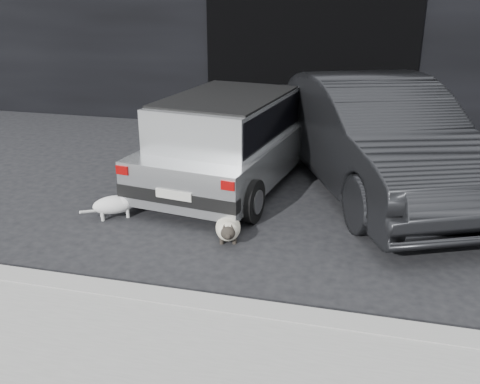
% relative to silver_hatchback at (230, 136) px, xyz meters
% --- Properties ---
extents(ground, '(80.00, 80.00, 0.00)m').
position_rel_silver_hatchback_xyz_m(ground, '(-0.35, -0.64, -0.71)').
color(ground, black).
rests_on(ground, ground).
extents(garage_opening, '(4.00, 0.10, 2.60)m').
position_rel_silver_hatchback_xyz_m(garage_opening, '(0.65, 3.35, 0.59)').
color(garage_opening, black).
rests_on(garage_opening, ground).
extents(curb, '(18.00, 0.25, 0.12)m').
position_rel_silver_hatchback_xyz_m(curb, '(0.65, -3.24, -0.65)').
color(curb, '#969691').
rests_on(curb, ground).
extents(silver_hatchback, '(2.13, 3.69, 1.29)m').
position_rel_silver_hatchback_xyz_m(silver_hatchback, '(0.00, 0.00, 0.00)').
color(silver_hatchback, silver).
rests_on(silver_hatchback, ground).
extents(second_car, '(3.38, 4.91, 1.53)m').
position_rel_silver_hatchback_xyz_m(second_car, '(1.98, 0.25, 0.06)').
color(second_car, black).
rests_on(second_car, ground).
extents(cat_siamese, '(0.42, 0.81, 0.29)m').
position_rel_silver_hatchback_xyz_m(cat_siamese, '(0.45, -1.79, -0.57)').
color(cat_siamese, beige).
rests_on(cat_siamese, ground).
extents(cat_white, '(0.65, 0.52, 0.36)m').
position_rel_silver_hatchback_xyz_m(cat_white, '(-1.04, -1.52, -0.53)').
color(cat_white, white).
rests_on(cat_white, ground).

